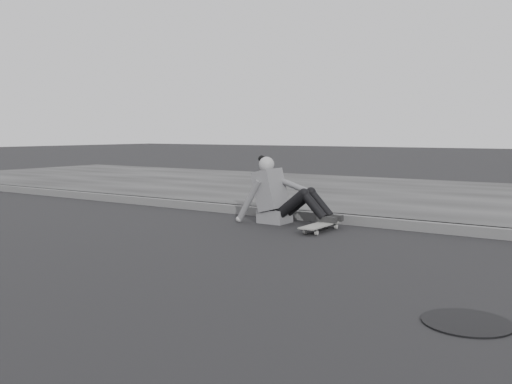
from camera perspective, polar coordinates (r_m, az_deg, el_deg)
ground at (r=5.07m, az=0.29°, el=-7.43°), size 80.00×80.00×0.00m
curb at (r=7.32m, az=11.42°, el=-2.91°), size 24.00×0.16×0.12m
sidewalk at (r=10.16m, az=17.84°, el=-0.61°), size 24.00×6.00×0.12m
manhole at (r=3.84m, az=20.34°, el=-12.13°), size 0.55×0.55×0.01m
skateboard at (r=6.85m, az=6.51°, el=-3.33°), size 0.20×0.78×0.09m
seated_woman at (r=7.38m, az=2.32°, el=-0.37°), size 1.38×0.46×0.88m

